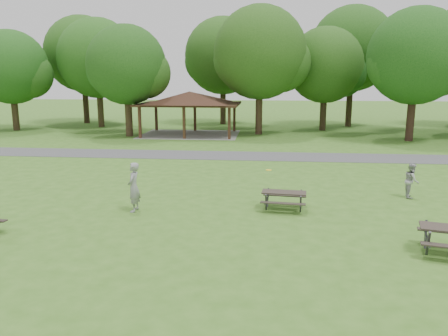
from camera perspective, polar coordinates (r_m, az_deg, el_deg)
ground at (r=14.90m, az=-5.42°, el=-8.00°), size 160.00×160.00×0.00m
asphalt_path at (r=28.33m, az=-0.00°, el=1.65°), size 120.00×3.20×0.02m
pavilion at (r=38.39m, az=-4.52°, el=8.90°), size 8.60×7.01×3.76m
tree_row_b at (r=45.86m, az=-25.96°, el=11.51°), size 7.14×6.80×9.28m
tree_row_c at (r=45.92m, az=-16.04°, el=13.32°), size 8.19×7.80×10.67m
tree_row_d at (r=38.10m, az=-12.47°, el=12.72°), size 6.93×6.60×9.27m
tree_row_e at (r=38.80m, az=4.86°, el=14.43°), size 8.40×8.00×11.02m
tree_row_f at (r=42.60m, az=13.20°, el=12.67°), size 7.35×7.00×9.55m
tree_row_g at (r=37.53m, az=23.89°, el=12.87°), size 7.77×7.40×10.25m
tree_deep_a at (r=50.31m, az=-17.85°, el=13.73°), size 8.40×8.00×11.38m
tree_deep_b at (r=47.03m, az=-0.00°, el=14.15°), size 8.40×8.00×11.13m
tree_deep_c at (r=46.57m, az=16.53°, el=14.39°), size 8.82×8.40×11.90m
picnic_table_middle at (r=16.99m, az=7.83°, el=-3.63°), size 1.81×1.52×0.73m
frisbee_in_flight at (r=17.35m, az=5.85°, el=-0.27°), size 0.31×0.31×0.02m
frisbee_thrower at (r=16.85m, az=-11.72°, el=-2.47°), size 0.46×0.70×1.89m
frisbee_catcher at (r=20.08m, az=23.29°, el=-1.51°), size 0.67×0.80×1.47m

